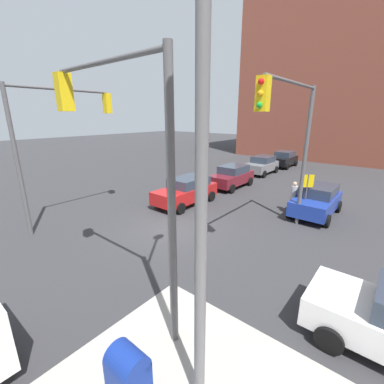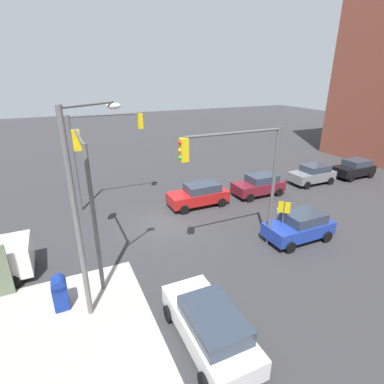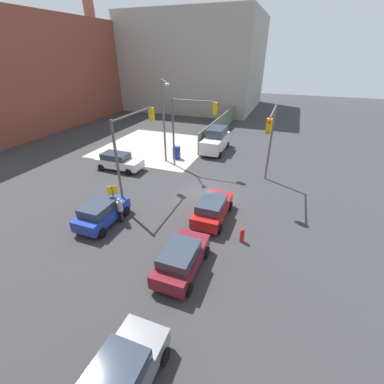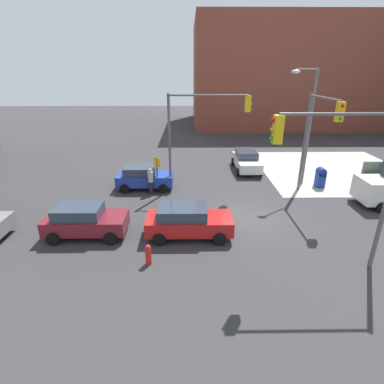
# 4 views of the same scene
# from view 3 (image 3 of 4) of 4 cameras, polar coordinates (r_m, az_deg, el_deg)

# --- Properties ---
(ground_plane) EXTENTS (120.00, 120.00, 0.00)m
(ground_plane) POSITION_cam_3_polar(r_m,az_deg,el_deg) (21.03, 2.30, -0.09)
(ground_plane) COLOR #333335
(sidewalk_corner) EXTENTS (12.00, 12.00, 0.01)m
(sidewalk_corner) POSITION_cam_3_polar(r_m,az_deg,el_deg) (31.97, -8.04, 10.00)
(sidewalk_corner) COLOR #ADA89E
(sidewalk_corner) RESTS_ON ground
(construction_fence) EXTENTS (18.77, 0.12, 2.40)m
(construction_fence) POSITION_cam_3_polar(r_m,az_deg,el_deg) (37.12, 6.36, 14.66)
(construction_fence) COLOR #607056
(construction_fence) RESTS_ON ground
(building_warehouse_north) EXTENTS (32.00, 18.00, 14.73)m
(building_warehouse_north) POSITION_cam_3_polar(r_m,az_deg,el_deg) (50.61, -33.65, 21.30)
(building_warehouse_north) COLOR brown
(building_warehouse_north) RESTS_ON ground
(building_loft_east) EXTENTS (20.00, 24.00, 16.31)m
(building_loft_east) POSITION_cam_3_polar(r_m,az_deg,el_deg) (56.86, 1.10, 26.76)
(building_loft_east) COLOR #9E9B93
(building_loft_east) RESTS_ON ground
(smokestack) EXTENTS (1.80, 1.80, 19.04)m
(smokestack) POSITION_cam_3_polar(r_m,az_deg,el_deg) (56.84, -20.52, 26.58)
(smokestack) COLOR brown
(smokestack) RESTS_ON ground
(traffic_signal_nw_corner) EXTENTS (5.40, 0.36, 6.50)m
(traffic_signal_nw_corner) POSITION_cam_3_polar(r_m,az_deg,el_deg) (19.02, -13.10, 11.16)
(traffic_signal_nw_corner) COLOR #59595B
(traffic_signal_nw_corner) RESTS_ON ground
(traffic_signal_se_corner) EXTENTS (4.94, 0.36, 6.50)m
(traffic_signal_se_corner) POSITION_cam_3_polar(r_m,az_deg,el_deg) (20.94, 17.00, 12.19)
(traffic_signal_se_corner) COLOR #59595B
(traffic_signal_se_corner) RESTS_ON ground
(traffic_signal_ne_corner) EXTENTS (0.36, 4.39, 6.50)m
(traffic_signal_ne_corner) POSITION_cam_3_polar(r_m,az_deg,el_deg) (24.28, -0.62, 15.48)
(traffic_signal_ne_corner) COLOR #59595B
(traffic_signal_ne_corner) RESTS_ON ground
(street_lamp_corner) EXTENTS (2.29, 1.73, 8.00)m
(street_lamp_corner) POSITION_cam_3_polar(r_m,az_deg,el_deg) (25.68, -6.16, 16.38)
(street_lamp_corner) COLOR slate
(street_lamp_corner) RESTS_ON ground
(warning_sign_two_way) EXTENTS (0.48, 0.48, 2.40)m
(warning_sign_two_way) POSITION_cam_3_polar(r_m,az_deg,el_deg) (18.00, -17.12, -0.83)
(warning_sign_two_way) COLOR #4C4C4C
(warning_sign_two_way) RESTS_ON ground
(mailbox_blue) EXTENTS (0.56, 0.64, 1.43)m
(mailbox_blue) POSITION_cam_3_polar(r_m,az_deg,el_deg) (27.66, -3.46, 8.89)
(mailbox_blue) COLOR navy
(mailbox_blue) RESTS_ON ground
(fire_hydrant) EXTENTS (0.26, 0.26, 0.94)m
(fire_hydrant) POSITION_cam_3_polar(r_m,az_deg,el_deg) (15.88, 11.09, -9.32)
(fire_hydrant) COLOR red
(fire_hydrant) RESTS_ON ground
(hatchback_white) EXTENTS (2.02, 4.49, 1.62)m
(hatchback_white) POSITION_cam_3_polar(r_m,az_deg,el_deg) (25.91, -16.00, 6.60)
(hatchback_white) COLOR white
(hatchback_white) RESTS_ON ground
(coupe_gray) EXTENTS (3.90, 2.02, 1.62)m
(coupe_gray) POSITION_cam_3_polar(r_m,az_deg,el_deg) (10.54, -15.89, -35.12)
(coupe_gray) COLOR slate
(coupe_gray) RESTS_ON ground
(hatchback_blue) EXTENTS (3.89, 2.02, 1.62)m
(hatchback_blue) POSITION_cam_3_polar(r_m,az_deg,el_deg) (17.94, -19.45, -4.32)
(hatchback_blue) COLOR #1E389E
(hatchback_blue) RESTS_ON ground
(sedan_red) EXTENTS (4.27, 2.02, 1.62)m
(sedan_red) POSITION_cam_3_polar(r_m,az_deg,el_deg) (17.42, 4.57, -3.61)
(sedan_red) COLOR #B21919
(sedan_red) RESTS_ON ground
(hatchback_maroon) EXTENTS (3.99, 2.02, 1.62)m
(hatchback_maroon) POSITION_cam_3_polar(r_m,az_deg,el_deg) (13.58, -2.38, -14.50)
(hatchback_maroon) COLOR maroon
(hatchback_maroon) RESTS_ON ground
(van_white_delivery) EXTENTS (5.40, 2.32, 2.62)m
(van_white_delivery) POSITION_cam_3_polar(r_m,az_deg,el_deg) (29.92, 5.29, 11.42)
(van_white_delivery) COLOR white
(van_white_delivery) RESTS_ON ground
(pedestrian_crossing) EXTENTS (0.36, 0.36, 1.81)m
(pedestrian_crossing) POSITION_cam_3_polar(r_m,az_deg,el_deg) (17.67, -15.65, -3.80)
(pedestrian_crossing) COLOR #B2B2B7
(pedestrian_crossing) RESTS_ON ground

